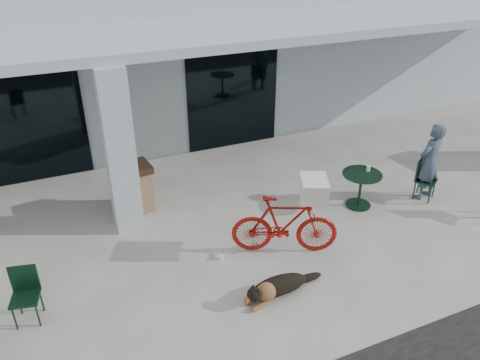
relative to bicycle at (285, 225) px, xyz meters
name	(u,v)px	position (x,y,z in m)	size (l,w,h in m)	color
ground	(249,277)	(-0.86, -0.40, -0.56)	(80.00, 80.00, 0.00)	beige
building	(128,37)	(-0.86, 8.10, 1.69)	(22.00, 7.00, 4.50)	silver
storefront_glass_left	(17,125)	(-4.06, 4.58, 0.79)	(2.80, 0.06, 2.70)	black
storefront_glass_right	(233,95)	(0.94, 4.58, 0.79)	(2.40, 0.06, 2.70)	black
column	(120,152)	(-2.36, 1.90, 1.00)	(0.50, 0.50, 3.12)	silver
overhang	(174,36)	(-0.86, 3.20, 2.65)	(22.00, 2.80, 0.18)	silver
bicycle	(285,225)	(0.00, 0.00, 0.00)	(0.52, 1.85, 1.11)	#9E120C
laundry_basket	(314,188)	(0.41, -0.18, 0.73)	(0.59, 0.43, 0.35)	white
dog	(279,284)	(-0.58, -0.95, -0.38)	(1.08, 0.36, 0.36)	black
cup_near_dog	(221,257)	(-1.12, 0.20, -0.51)	(0.08, 0.08, 0.10)	white
cafe_chair_near	(25,297)	(-4.21, 0.01, -0.12)	(0.39, 0.43, 0.86)	#11301E
cafe_table_far	(360,190)	(2.14, 0.73, -0.18)	(0.80, 0.80, 0.75)	#11301E
cafe_chair_far_a	(426,180)	(3.58, 0.43, -0.12)	(0.39, 0.43, 0.87)	#11301E
person	(429,162)	(3.61, 0.48, 0.28)	(0.61, 0.40, 1.66)	#3B4B64
cup_on_table	(368,168)	(2.32, 0.78, 0.25)	(0.08, 0.08, 0.11)	white
trash_receptacle	(137,188)	(-2.06, 2.40, -0.05)	(0.59, 0.59, 1.01)	#836244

